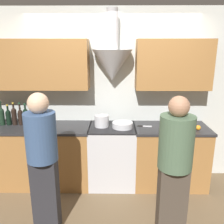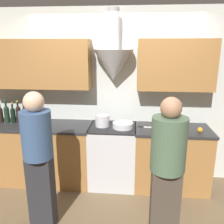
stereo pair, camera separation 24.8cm
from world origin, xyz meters
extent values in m
plane|color=brown|center=(0.00, 0.00, 0.00)|extent=(12.00, 12.00, 0.00)
cube|color=silver|center=(0.00, 0.66, 1.30)|extent=(8.40, 0.06, 2.60)
cone|color=silver|center=(0.00, 0.47, 1.79)|extent=(0.57, 0.57, 0.43)
cylinder|color=silver|center=(0.00, 0.47, 2.28)|extent=(0.16, 0.16, 0.54)
cube|color=#9E6B38|center=(-1.12, 0.48, 1.80)|extent=(1.57, 0.32, 0.70)
cube|color=#9E6B38|center=(0.87, 0.48, 1.80)|extent=(1.06, 0.32, 0.70)
cube|color=#9E6B38|center=(-1.12, 0.33, 0.44)|extent=(1.57, 0.60, 0.88)
cube|color=#28282B|center=(-1.12, 0.33, 0.90)|extent=(1.59, 0.62, 0.03)
cube|color=#9E6B38|center=(0.87, 0.33, 0.44)|extent=(1.06, 0.60, 0.88)
cube|color=#28282B|center=(0.87, 0.33, 0.90)|extent=(1.08, 0.62, 0.03)
cube|color=silver|center=(0.00, 0.33, 0.45)|extent=(0.67, 0.60, 0.90)
cube|color=black|center=(0.00, 0.04, 0.41)|extent=(0.47, 0.01, 0.40)
cube|color=black|center=(0.00, 0.33, 0.91)|extent=(0.67, 0.60, 0.02)
cube|color=silver|center=(0.00, 0.60, 0.85)|extent=(0.67, 0.06, 0.10)
cylinder|color=black|center=(-1.64, 0.40, 1.03)|extent=(0.08, 0.08, 0.22)
sphere|color=black|center=(-1.64, 0.40, 1.13)|extent=(0.07, 0.07, 0.07)
cylinder|color=black|center=(-1.64, 0.40, 1.20)|extent=(0.03, 0.03, 0.10)
cylinder|color=#234C33|center=(-1.64, 0.40, 1.26)|extent=(0.03, 0.03, 0.02)
cylinder|color=black|center=(-1.54, 0.40, 1.01)|extent=(0.07, 0.07, 0.19)
sphere|color=black|center=(-1.54, 0.40, 1.11)|extent=(0.07, 0.07, 0.07)
cylinder|color=black|center=(-1.54, 0.40, 1.17)|extent=(0.03, 0.03, 0.08)
cylinder|color=gold|center=(-1.54, 0.40, 1.22)|extent=(0.03, 0.03, 0.02)
cylinder|color=black|center=(-1.45, 0.41, 1.03)|extent=(0.07, 0.07, 0.22)
sphere|color=black|center=(-1.45, 0.41, 1.14)|extent=(0.07, 0.07, 0.07)
cylinder|color=black|center=(-1.45, 0.41, 1.20)|extent=(0.03, 0.03, 0.08)
cylinder|color=gold|center=(-1.45, 0.41, 1.25)|extent=(0.03, 0.03, 0.02)
cylinder|color=black|center=(-1.36, 0.41, 1.02)|extent=(0.07, 0.07, 0.19)
sphere|color=black|center=(-1.36, 0.41, 1.11)|extent=(0.07, 0.07, 0.07)
cylinder|color=black|center=(-1.36, 0.41, 1.18)|extent=(0.03, 0.03, 0.11)
cylinder|color=#234C33|center=(-1.36, 0.41, 1.25)|extent=(0.03, 0.03, 0.02)
cylinder|color=black|center=(-1.27, 0.39, 1.03)|extent=(0.07, 0.07, 0.21)
sphere|color=black|center=(-1.27, 0.39, 1.13)|extent=(0.07, 0.07, 0.07)
cylinder|color=black|center=(-1.27, 0.39, 1.19)|extent=(0.03, 0.03, 0.08)
cylinder|color=#234C33|center=(-1.27, 0.39, 1.24)|extent=(0.03, 0.03, 0.02)
cylinder|color=silver|center=(-0.15, 0.35, 1.00)|extent=(0.21, 0.21, 0.17)
cylinder|color=silver|center=(0.15, 0.30, 0.96)|extent=(0.30, 0.30, 0.08)
sphere|color=orange|center=(1.21, 0.20, 0.95)|extent=(0.07, 0.07, 0.07)
cylinder|color=silver|center=(0.96, 0.47, 0.96)|extent=(0.19, 0.19, 0.09)
cube|color=silver|center=(0.52, 0.35, 0.92)|extent=(0.13, 0.05, 0.01)
cube|color=black|center=(0.41, 0.36, 0.92)|extent=(0.08, 0.03, 0.01)
cube|color=#28282D|center=(-0.73, -0.63, 0.44)|extent=(0.28, 0.18, 0.87)
cylinder|color=#38517A|center=(-0.73, -0.63, 1.13)|extent=(0.33, 0.33, 0.53)
sphere|color=#E0B28E|center=(-0.73, -0.63, 1.50)|extent=(0.22, 0.22, 0.22)
cube|color=#473D33|center=(0.64, -0.81, 0.44)|extent=(0.29, 0.19, 0.89)
cylinder|color=#4C664C|center=(0.64, -0.81, 1.15)|extent=(0.34, 0.34, 0.53)
sphere|color=#AD7A5B|center=(0.64, -0.81, 1.51)|extent=(0.20, 0.20, 0.20)
camera|label=1|loc=(0.04, -2.94, 2.05)|focal=38.00mm
camera|label=2|loc=(0.29, -2.93, 2.05)|focal=38.00mm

